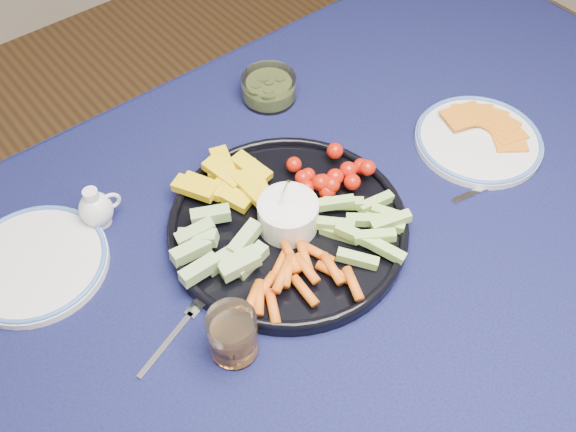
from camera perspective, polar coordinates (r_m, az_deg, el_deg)
dining_table at (r=1.10m, az=4.80°, el=-5.70°), size 1.67×1.07×0.75m
crudite_platter at (r=1.03m, az=-0.12°, el=-0.69°), size 0.39×0.39×0.12m
creamer_pitcher at (r=1.08m, az=-16.65°, el=0.63°), size 0.07×0.05×0.08m
pickle_bowl at (r=1.26m, az=-1.71°, el=11.25°), size 0.11×0.11×0.05m
cheese_plate at (r=1.22m, az=16.61°, el=6.62°), size 0.23×0.23×0.03m
juice_tumbler at (r=0.90m, az=-4.90°, el=-10.62°), size 0.07×0.07×0.08m
fork_left at (r=0.96m, az=-9.87°, el=-10.08°), size 0.14×0.06×0.00m
fork_right at (r=1.18m, az=18.52°, el=3.06°), size 0.18×0.05×0.00m
side_plate_extra at (r=1.07m, az=-21.57°, el=-3.89°), size 0.23×0.23×0.02m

